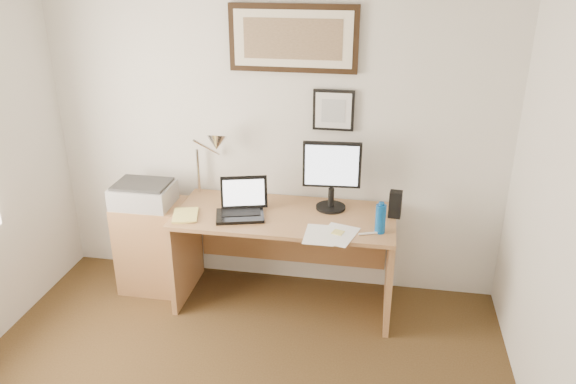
% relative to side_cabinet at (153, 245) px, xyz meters
% --- Properties ---
extents(wall_back, '(3.50, 0.02, 2.50)m').
position_rel_side_cabinet_xyz_m(wall_back, '(0.92, 0.32, 0.89)').
color(wall_back, silver).
rests_on(wall_back, ground).
extents(side_cabinet, '(0.50, 0.40, 0.73)m').
position_rel_side_cabinet_xyz_m(side_cabinet, '(0.00, 0.00, 0.00)').
color(side_cabinet, '#9A6A40').
rests_on(side_cabinet, floor).
extents(water_bottle, '(0.07, 0.07, 0.20)m').
position_rel_side_cabinet_xyz_m(water_bottle, '(1.76, -0.22, 0.49)').
color(water_bottle, '#0B4B95').
rests_on(water_bottle, desk).
extents(bottle_cap, '(0.04, 0.04, 0.02)m').
position_rel_side_cabinet_xyz_m(bottle_cap, '(1.76, -0.22, 0.60)').
color(bottle_cap, '#0B4B95').
rests_on(bottle_cap, water_bottle).
extents(speaker, '(0.10, 0.09, 0.20)m').
position_rel_side_cabinet_xyz_m(speaker, '(1.86, 0.05, 0.48)').
color(speaker, black).
rests_on(speaker, desk).
extents(paper_sheet_a, '(0.21, 0.30, 0.00)m').
position_rel_side_cabinet_xyz_m(paper_sheet_a, '(1.37, -0.33, 0.39)').
color(paper_sheet_a, white).
rests_on(paper_sheet_a, desk).
extents(paper_sheet_b, '(0.30, 0.36, 0.00)m').
position_rel_side_cabinet_xyz_m(paper_sheet_b, '(1.48, -0.31, 0.39)').
color(paper_sheet_b, white).
rests_on(paper_sheet_b, desk).
extents(sticky_pad, '(0.09, 0.09, 0.01)m').
position_rel_side_cabinet_xyz_m(sticky_pad, '(1.48, -0.28, 0.39)').
color(sticky_pad, '#E7DA6D').
rests_on(sticky_pad, desk).
extents(marker_pen, '(0.14, 0.06, 0.02)m').
position_rel_side_cabinet_xyz_m(marker_pen, '(1.69, -0.26, 0.39)').
color(marker_pen, white).
rests_on(marker_pen, desk).
extents(book, '(0.23, 0.28, 0.02)m').
position_rel_side_cabinet_xyz_m(book, '(0.29, -0.23, 0.39)').
color(book, '#F1E471').
rests_on(book, desk).
extents(desk, '(1.60, 0.70, 0.75)m').
position_rel_side_cabinet_xyz_m(desk, '(1.07, 0.04, 0.15)').
color(desk, '#9A6A40').
rests_on(desk, floor).
extents(laptop, '(0.39, 0.38, 0.26)m').
position_rel_side_cabinet_xyz_m(laptop, '(0.76, -0.11, 0.44)').
color(laptop, black).
rests_on(laptop, desk).
extents(lcd_monitor, '(0.42, 0.22, 0.52)m').
position_rel_side_cabinet_xyz_m(lcd_monitor, '(1.39, 0.10, 0.68)').
color(lcd_monitor, black).
rests_on(lcd_monitor, desk).
extents(printer, '(0.44, 0.34, 0.18)m').
position_rel_side_cabinet_xyz_m(printer, '(-0.03, -0.02, 0.45)').
color(printer, '#AAAAAC').
rests_on(printer, side_cabinet).
extents(desk_lamp, '(0.29, 0.27, 0.53)m').
position_rel_side_cabinet_xyz_m(desk_lamp, '(0.51, 0.13, 0.82)').
color(desk_lamp, silver).
rests_on(desk_lamp, desk).
extents(picture_large, '(0.92, 0.04, 0.47)m').
position_rel_side_cabinet_xyz_m(picture_large, '(1.07, 0.29, 1.59)').
color(picture_large, black).
rests_on(picture_large, wall_back).
extents(picture_small, '(0.30, 0.03, 0.30)m').
position_rel_side_cabinet_xyz_m(picture_small, '(1.37, 0.29, 1.09)').
color(picture_small, black).
rests_on(picture_small, wall_back).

